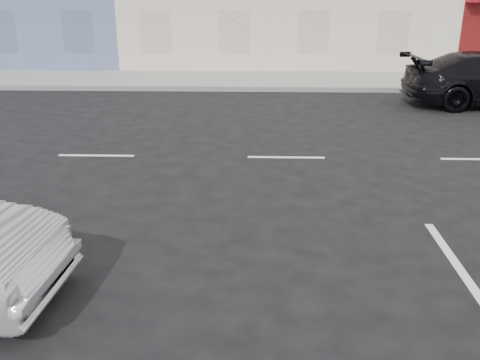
% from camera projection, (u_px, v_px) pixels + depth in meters
% --- Properties ---
extents(ground, '(120.00, 120.00, 0.00)m').
position_uv_depth(ground, '(382.00, 158.00, 11.09)').
color(ground, black).
rests_on(ground, ground).
extents(sidewalk_far, '(80.00, 3.40, 0.15)m').
position_uv_depth(sidewalk_far, '(191.00, 80.00, 19.35)').
color(sidewalk_far, gray).
rests_on(sidewalk_far, ground).
extents(curb_far, '(80.00, 0.12, 0.16)m').
position_uv_depth(curb_far, '(185.00, 89.00, 17.76)').
color(curb_far, gray).
rests_on(curb_far, ground).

